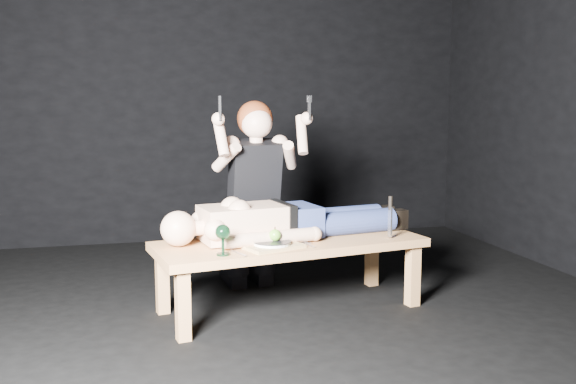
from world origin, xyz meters
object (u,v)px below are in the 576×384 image
(lying_man, at_px, (291,216))
(kneeling_woman, at_px, (252,193))
(carving_knife, at_px, (390,217))
(table, at_px, (290,275))
(goblet, at_px, (223,240))
(serving_tray, at_px, (272,246))

(lying_man, distance_m, kneeling_woman, 0.46)
(kneeling_woman, xyz_separation_m, carving_knife, (0.78, -0.63, -0.09))
(table, distance_m, lying_man, 0.38)
(goblet, bearing_deg, lying_man, 38.69)
(table, bearing_deg, goblet, -157.55)
(goblet, distance_m, carving_knife, 1.12)
(lying_man, relative_size, carving_knife, 6.43)
(goblet, bearing_deg, table, 32.20)
(lying_man, bearing_deg, carving_knife, -29.02)
(carving_knife, bearing_deg, serving_tray, 175.95)
(lying_man, bearing_deg, goblet, -151.07)
(kneeling_woman, xyz_separation_m, goblet, (-0.32, -0.82, -0.14))
(goblet, xyz_separation_m, carving_knife, (1.10, 0.19, 0.05))
(table, height_order, carving_knife, carving_knife)
(kneeling_woman, height_order, serving_tray, kneeling_woman)
(table, relative_size, goblet, 9.51)
(goblet, height_order, carving_knife, carving_knife)
(table, xyz_separation_m, serving_tray, (-0.16, -0.18, 0.24))
(kneeling_woman, bearing_deg, lying_man, -71.22)
(kneeling_woman, height_order, carving_knife, kneeling_woman)
(lying_man, height_order, serving_tray, lying_man)
(serving_tray, bearing_deg, table, 48.95)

